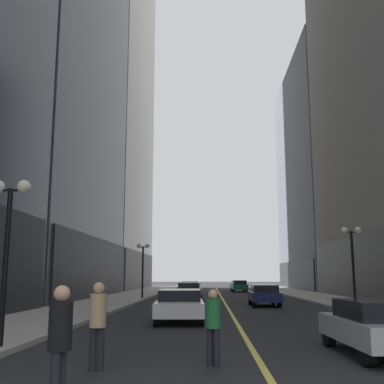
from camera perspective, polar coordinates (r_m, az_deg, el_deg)
The scene contains 18 objects.
ground_plane at distance 39.79m, azimuth 3.72°, elevation -12.81°, with size 200.00×200.00×0.00m, color #262628.
sidewalk_left at distance 40.40m, azimuth -8.35°, elevation -12.58°, with size 4.50×78.00×0.15m, color #ADA8A0.
sidewalk_right at distance 40.86m, azimuth 15.64°, elevation -12.29°, with size 4.50×78.00×0.15m, color #ADA8A0.
lane_centre_stripe at distance 39.79m, azimuth 3.72°, elevation -12.81°, with size 0.16×70.00×0.01m, color #E5D64C.
building_left_far at distance 75.30m, azimuth -11.87°, elevation 17.43°, with size 15.55×26.00×72.98m.
building_right_far at distance 68.36m, azimuth 16.52°, elevation 1.92°, with size 11.30×26.00×31.39m.
car_silver at distance 12.67m, azimuth 21.80°, elevation -14.82°, with size 2.01×4.13×1.32m.
car_white at distance 20.21m, azimuth -1.52°, elevation -13.47°, with size 2.15×4.83×1.32m.
car_navy at distance 30.61m, azimuth 8.76°, elevation -12.21°, with size 1.75×4.23×1.32m.
car_yellow at distance 38.47m, azimuth -0.30°, elevation -11.86°, with size 1.99×4.44×1.32m.
car_red at distance 45.72m, azimuth -0.26°, elevation -11.57°, with size 1.85×4.81×1.32m.
car_green at distance 55.90m, azimuth 5.73°, elevation -11.25°, with size 1.92×4.24×1.32m.
pedestrian_in_green_parka at distance 10.56m, azimuth 2.59°, elevation -15.41°, with size 0.45×0.45×1.61m.
pedestrian_in_tan_trench at distance 10.20m, azimuth -11.38°, elevation -14.84°, with size 0.38×0.38×1.77m.
pedestrian_in_black_coat at distance 7.28m, azimuth -15.76°, elevation -16.66°, with size 0.41×0.41×1.78m.
street_lamp_left_near at distance 13.28m, azimuth -21.42°, elevation -3.60°, with size 1.06×0.36×4.43m.
street_lamp_left_far at distance 38.18m, azimuth -5.99°, elevation -8.01°, with size 1.06×0.36×4.43m.
street_lamp_right_mid at distance 26.12m, azimuth 18.89°, elevation -6.60°, with size 1.06×0.36×4.43m.
Camera 1 is at (-1.13, -4.73, 1.92)m, focal length 43.87 mm.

